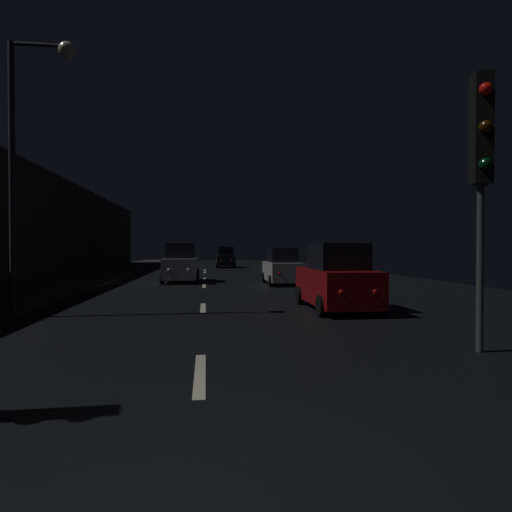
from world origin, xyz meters
The scene contains 10 objects.
ground centered at (0.00, 24.50, -0.01)m, with size 26.46×84.00×0.02m, color black.
sidewalk_left centered at (-7.03, 24.50, 0.07)m, with size 4.40×84.00×0.15m, color #28282B.
building_facade_left centered at (-9.63, 21.00, 3.25)m, with size 0.80×63.00×6.51m, color #2D2B28.
lane_centerline centered at (0.00, 19.71, 0.01)m, with size 0.16×33.30×0.01m.
traffic_light_near_right centered at (4.83, 3.79, 3.49)m, with size 0.37×0.48×4.82m.
streetlamp_overhead centered at (-4.47, 8.76, 4.80)m, with size 1.70×0.44×7.26m.
car_approaching_headlights centered at (-1.27, 20.83, 0.97)m, with size 1.94×4.20×2.11m.
car_parked_right_near centered at (3.93, 9.25, 0.90)m, with size 1.80×3.89×1.96m.
car_parked_right_far centered at (3.93, 18.52, 0.84)m, with size 1.69×3.66×1.84m.
car_distant_taillights centered at (1.98, 38.94, 0.93)m, with size 1.86×4.02×2.03m.
Camera 1 is at (0.09, -3.26, 1.79)m, focal length 30.56 mm.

